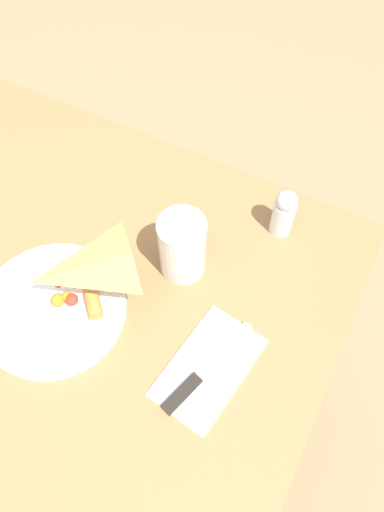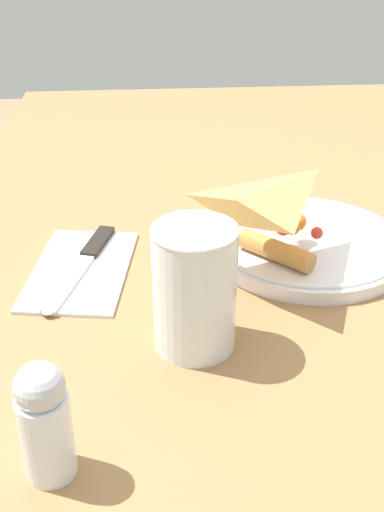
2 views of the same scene
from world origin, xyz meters
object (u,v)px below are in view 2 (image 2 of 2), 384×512
object	(u,v)px
dining_table	(272,251)
butter_knife	(84,262)
plate_pizza	(306,240)
milk_glass	(195,293)
salt_shaker	(44,421)
napkin_folded	(81,270)

from	to	relation	value
dining_table	butter_knife	world-z (taller)	butter_knife
dining_table	plate_pizza	bearing A→B (deg)	2.00
milk_glass	salt_shaker	distance (m)	0.19
dining_table	napkin_folded	distance (m)	0.34
plate_pizza	butter_knife	world-z (taller)	plate_pizza
dining_table	plate_pizza	size ratio (longest dim) A/B	4.77
milk_glass	napkin_folded	bearing A→B (deg)	-140.12
salt_shaker	butter_knife	bearing A→B (deg)	179.38
dining_table	salt_shaker	size ratio (longest dim) A/B	11.36
plate_pizza	milk_glass	distance (m)	0.23
milk_glass	napkin_folded	world-z (taller)	milk_glass
plate_pizza	milk_glass	xyz separation A→B (m)	(0.17, -0.15, 0.04)
salt_shaker	dining_table	bearing A→B (deg)	151.17
plate_pizza	milk_glass	size ratio (longest dim) A/B	1.93
dining_table	plate_pizza	distance (m)	0.19
plate_pizza	salt_shaker	distance (m)	0.42
milk_glass	dining_table	bearing A→B (deg)	156.56
napkin_folded	salt_shaker	size ratio (longest dim) A/B	1.93
salt_shaker	napkin_folded	bearing A→B (deg)	179.91
milk_glass	plate_pizza	bearing A→B (deg)	138.99
plate_pizza	salt_shaker	size ratio (longest dim) A/B	2.38
butter_knife	salt_shaker	bearing A→B (deg)	16.28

